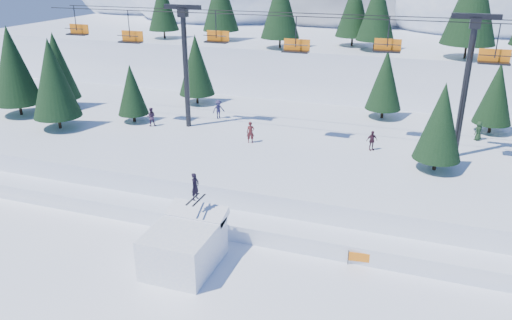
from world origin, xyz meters
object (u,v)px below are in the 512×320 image
(banner_near, at_px, (374,259))
(banner_far, at_px, (426,258))
(jump_kicker, at_px, (185,245))
(chairlift, at_px, (296,54))

(banner_near, height_order, banner_far, same)
(banner_near, bearing_deg, jump_kicker, -162.07)
(chairlift, relative_size, banner_near, 16.39)
(jump_kicker, bearing_deg, banner_near, 17.93)
(banner_near, bearing_deg, chairlift, 122.33)
(chairlift, bearing_deg, jump_kicker, -96.53)
(chairlift, xyz_separation_m, banner_far, (11.02, -11.85, -8.78))
(jump_kicker, bearing_deg, chairlift, 83.47)
(chairlift, xyz_separation_m, banner_near, (8.23, -13.00, -8.78))
(banner_near, distance_m, banner_far, 3.01)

